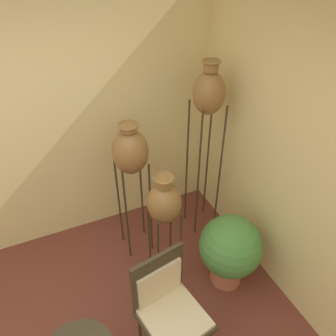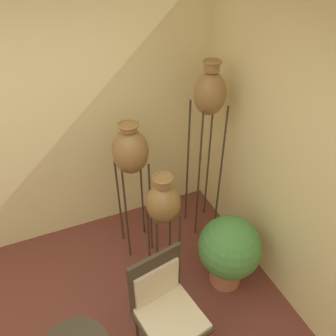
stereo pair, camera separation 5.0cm
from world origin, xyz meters
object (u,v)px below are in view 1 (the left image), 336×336
(vase_stand_tall, at_px, (209,97))
(vase_stand_medium, at_px, (130,153))
(vase_stand_short, at_px, (164,204))
(potted_plant, at_px, (230,249))
(chair, at_px, (168,305))

(vase_stand_tall, xyz_separation_m, vase_stand_medium, (-0.80, -0.01, -0.40))
(vase_stand_short, bearing_deg, potted_plant, -30.77)
(potted_plant, bearing_deg, vase_stand_tall, 79.95)
(vase_stand_tall, distance_m, chair, 1.82)
(vase_stand_medium, relative_size, chair, 1.51)
(vase_stand_medium, bearing_deg, vase_stand_tall, 0.83)
(vase_stand_medium, relative_size, vase_stand_short, 1.22)
(vase_stand_tall, distance_m, vase_stand_short, 1.07)
(vase_stand_short, bearing_deg, vase_stand_tall, 36.30)
(vase_stand_tall, height_order, potted_plant, vase_stand_tall)
(potted_plant, bearing_deg, chair, -156.31)
(vase_stand_tall, xyz_separation_m, potted_plant, (-0.14, -0.81, -1.18))
(vase_stand_short, bearing_deg, vase_stand_medium, 104.32)
(vase_stand_medium, distance_m, potted_plant, 1.30)
(chair, distance_m, potted_plant, 0.88)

